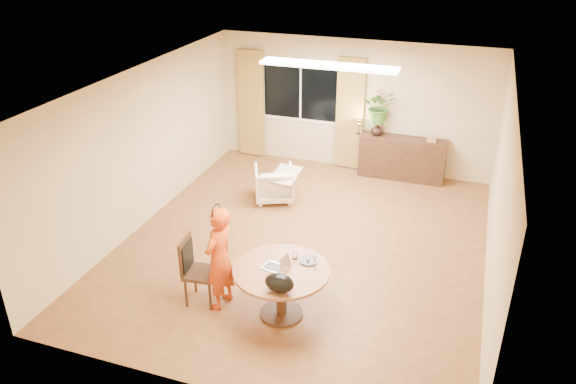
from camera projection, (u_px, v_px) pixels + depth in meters
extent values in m
plane|color=brown|center=(304.00, 243.00, 8.91)|extent=(6.50, 6.50, 0.00)
plane|color=white|center=(306.00, 83.00, 7.76)|extent=(6.50, 6.50, 0.00)
plane|color=tan|center=(354.00, 106.00, 11.09)|extent=(5.50, 0.00, 5.50)
plane|color=tan|center=(144.00, 146.00, 9.13)|extent=(0.00, 6.50, 6.50)
plane|color=tan|center=(500.00, 196.00, 7.53)|extent=(0.00, 6.50, 6.50)
cube|color=white|center=(301.00, 91.00, 11.31)|extent=(1.70, 0.02, 1.30)
cube|color=black|center=(301.00, 91.00, 11.30)|extent=(1.55, 0.01, 1.15)
cube|color=white|center=(301.00, 91.00, 11.29)|extent=(0.04, 0.01, 1.15)
cube|color=olive|center=(252.00, 104.00, 11.70)|extent=(0.55, 0.08, 2.25)
cube|color=olive|center=(350.00, 114.00, 11.09)|extent=(0.55, 0.08, 2.25)
cube|color=white|center=(329.00, 66.00, 8.79)|extent=(2.20, 0.35, 0.05)
cylinder|color=brown|center=(281.00, 271.00, 7.04)|extent=(1.23, 1.23, 0.04)
cylinder|color=black|center=(281.00, 293.00, 7.19)|extent=(0.13, 0.13, 0.66)
cylinder|color=black|center=(282.00, 313.00, 7.33)|extent=(0.57, 0.57, 0.03)
imported|color=#B52D0D|center=(219.00, 258.00, 7.21)|extent=(0.57, 0.42, 1.45)
imported|color=#BDB095|center=(274.00, 184.00, 10.16)|extent=(0.90, 0.91, 0.63)
cube|color=black|center=(402.00, 158.00, 10.97)|extent=(1.66, 0.41, 0.83)
imported|color=black|center=(377.00, 129.00, 10.88)|extent=(0.27, 0.27, 0.25)
imported|color=#286224|center=(380.00, 107.00, 10.68)|extent=(0.70, 0.64, 0.66)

